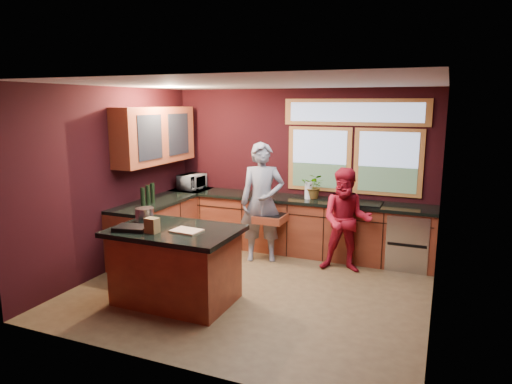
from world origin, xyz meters
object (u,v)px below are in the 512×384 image
Objects in this scene: person_grey at (262,202)px; person_red at (346,220)px; island at (176,265)px; cutting_board at (187,231)px; stock_pot at (145,215)px.

person_grey reaches higher than person_red.
island is 1.96m from person_grey.
cutting_board is at bearing -14.04° from island.
island is 0.80m from stock_pot.
island is at bearing -123.46° from person_grey.
island is 2.57m from person_red.
person_red is at bearing 47.15° from island.
stock_pot is (-0.97, -1.70, 0.10)m from person_grey.
person_red reaches higher than island.
stock_pot reaches higher than cutting_board.
person_grey is 1.21× the size of person_red.
person_grey is at bearing 83.55° from cutting_board.
island is at bearing -15.26° from stock_pot.
island is 0.83× the size of person_grey.
cutting_board is at bearing -136.18° from person_red.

